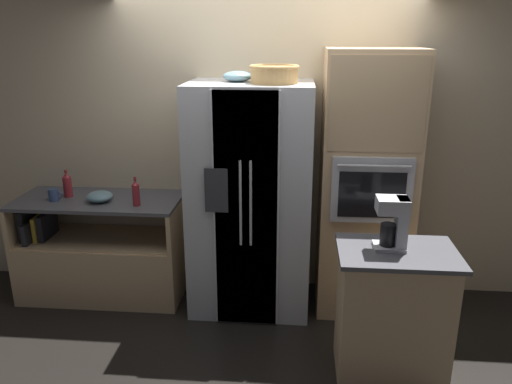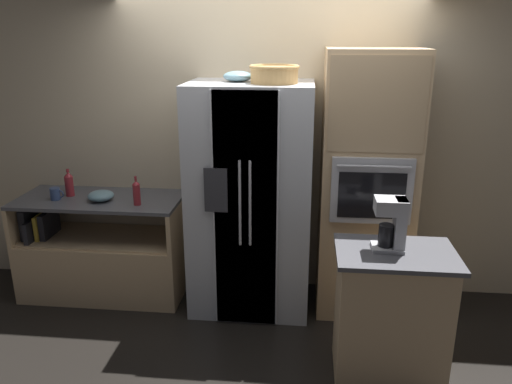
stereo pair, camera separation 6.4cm
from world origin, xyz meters
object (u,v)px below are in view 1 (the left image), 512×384
Objects in this scene: wicker_basket at (274,73)px; mug at (54,195)px; fruit_bowl at (238,76)px; refrigerator at (251,199)px; wall_oven at (366,185)px; bottle_tall at (67,185)px; bottle_short at (136,193)px; coffee_maker at (395,221)px; mixing_bowl at (100,197)px.

mug is at bearing 179.02° from wicker_basket.
fruit_bowl is at bearing 160.11° from wicker_basket.
wall_oven is (0.93, 0.05, 0.13)m from refrigerator.
bottle_tall is at bearing 176.91° from refrigerator.
fruit_bowl is at bearing 156.55° from refrigerator.
mug is (-1.66, -0.03, 0.00)m from refrigerator.
bottle_tall is (-1.59, 0.09, 0.06)m from refrigerator.
bottle_short is 0.74m from mug.
mug is at bearing 162.95° from coffee_maker.
fruit_bowl is (-1.03, -0.01, 0.85)m from wall_oven.
coffee_maker is at bearing -40.23° from refrigerator.
bottle_short is (-0.93, -0.09, 0.06)m from refrigerator.
coffee_maker reaches higher than mug.
wall_oven is 9.40× the size of fruit_bowl.
mug is 0.35× the size of coffee_maker.
refrigerator is 1.59m from bottle_tall.
refrigerator is 5.05× the size of wicker_basket.
mixing_bowl is (-1.17, -0.06, -0.99)m from fruit_bowl.
wall_oven reaches higher than wicker_basket.
refrigerator reaches higher than mug.
wall_oven is 2.21m from mixing_bowl.
bottle_tall is at bearing 178.38° from fruit_bowl.
wicker_basket is (-0.74, -0.11, 0.89)m from wall_oven.
refrigerator is 1.66m from mug.
wicker_basket is 3.13× the size of mug.
fruit_bowl is at bearing 141.06° from coffee_maker.
wicker_basket reaches higher than fruit_bowl.
coffee_maker is at bearing -38.94° from fruit_bowl.
refrigerator is 1.32m from coffee_maker.
refrigerator is at bearing 0.73° from mixing_bowl.
refrigerator is 7.88× the size of bottle_tall.
bottle_short is at bearing -171.10° from fruit_bowl.
wall_oven is 6.25× the size of coffee_maker.
fruit_bowl reaches higher than mixing_bowl.
wicker_basket is 1.47m from bottle_short.
bottle_tall is at bearing 165.36° from bottle_short.
bottle_short is at bearing -14.64° from bottle_tall.
refrigerator is 15.80× the size of mug.
mug is at bearing -177.35° from fruit_bowl.
refrigerator reaches higher than coffee_maker.
wall_oven is at bearing 4.34° from bottle_short.
wicker_basket reaches higher than refrigerator.
bottle_short is 0.71× the size of coffee_maker.
refrigerator reaches higher than bottle_tall.
bottle_short is (0.66, -0.17, -0.00)m from bottle_tall.
coffee_maker reaches higher than bottle_tall.
wicker_basket is 1.73× the size of mixing_bowl.
mug reaches higher than mixing_bowl.
mixing_bowl is (-1.46, 0.04, -1.02)m from wicker_basket.
coffee_maker is at bearing -85.68° from wall_oven.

